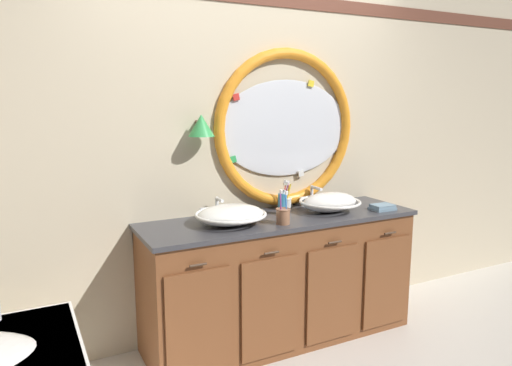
# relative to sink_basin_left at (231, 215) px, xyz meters

# --- Properties ---
(ground_plane) EXTENTS (14.00, 14.00, 0.00)m
(ground_plane) POSITION_rel_sink_basin_left_xyz_m (0.27, -0.25, -0.94)
(ground_plane) COLOR silver
(back_wall_assembly) EXTENTS (6.40, 0.26, 2.60)m
(back_wall_assembly) POSITION_rel_sink_basin_left_xyz_m (0.30, 0.34, 0.38)
(back_wall_assembly) COLOR beige
(back_wall_assembly) RESTS_ON ground_plane
(vanity_counter) EXTENTS (1.91, 0.60, 0.87)m
(vanity_counter) POSITION_rel_sink_basin_left_xyz_m (0.38, 0.03, -0.50)
(vanity_counter) COLOR brown
(vanity_counter) RESTS_ON ground_plane
(sink_basin_left) EXTENTS (0.46, 0.46, 0.12)m
(sink_basin_left) POSITION_rel_sink_basin_left_xyz_m (0.00, 0.00, 0.00)
(sink_basin_left) COLOR white
(sink_basin_left) RESTS_ON vanity_counter
(sink_basin_right) EXTENTS (0.43, 0.43, 0.13)m
(sink_basin_right) POSITION_rel_sink_basin_left_xyz_m (0.76, 0.00, 0.00)
(sink_basin_right) COLOR white
(sink_basin_right) RESTS_ON vanity_counter
(faucet_set_left) EXTENTS (0.24, 0.12, 0.14)m
(faucet_set_left) POSITION_rel_sink_basin_left_xyz_m (0.00, 0.22, -0.01)
(faucet_set_left) COLOR silver
(faucet_set_left) RESTS_ON vanity_counter
(faucet_set_right) EXTENTS (0.20, 0.15, 0.15)m
(faucet_set_right) POSITION_rel_sink_basin_left_xyz_m (0.76, 0.22, -0.00)
(faucet_set_right) COLOR silver
(faucet_set_right) RESTS_ON vanity_counter
(toothbrush_holder_left) EXTENTS (0.10, 0.10, 0.22)m
(toothbrush_holder_left) POSITION_rel_sink_basin_left_xyz_m (0.30, -0.14, -0.01)
(toothbrush_holder_left) COLOR #996647
(toothbrush_holder_left) RESTS_ON vanity_counter
(toothbrush_holder_right) EXTENTS (0.08, 0.08, 0.22)m
(toothbrush_holder_right) POSITION_rel_sink_basin_left_xyz_m (0.51, 0.18, -0.01)
(toothbrush_holder_right) COLOR white
(toothbrush_holder_right) RESTS_ON vanity_counter
(soap_dispenser) EXTENTS (0.06, 0.07, 0.18)m
(soap_dispenser) POSITION_rel_sink_basin_left_xyz_m (0.42, 0.08, 0.02)
(soap_dispenser) COLOR #388EBC
(soap_dispenser) RESTS_ON vanity_counter
(folded_hand_towel) EXTENTS (0.17, 0.12, 0.04)m
(folded_hand_towel) POSITION_rel_sink_basin_left_xyz_m (1.12, -0.13, -0.04)
(folded_hand_towel) COLOR #7593A8
(folded_hand_towel) RESTS_ON vanity_counter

